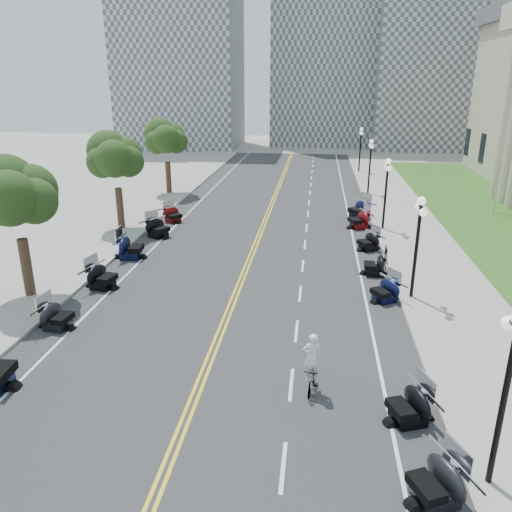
{
  "coord_description": "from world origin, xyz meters",
  "views": [
    {
      "loc": [
        3.8,
        -19.07,
        10.09
      ],
      "look_at": [
        1.0,
        3.74,
        2.0
      ],
      "focal_mm": 35.0,
      "sensor_mm": 36.0,
      "label": 1
    }
  ],
  "objects_px": {
    "bicycle": "(312,378)",
    "cyclist_rider": "(313,342)",
    "flagpole": "(503,151)",
    "motorcycle_n_3": "(437,480)"
  },
  "relations": [
    {
      "from": "bicycle",
      "to": "cyclist_rider",
      "type": "relative_size",
      "value": 0.89
    },
    {
      "from": "flagpole",
      "to": "bicycle",
      "type": "distance_m",
      "value": 30.14
    },
    {
      "from": "flagpole",
      "to": "cyclist_rider",
      "type": "distance_m",
      "value": 29.96
    },
    {
      "from": "flagpole",
      "to": "cyclist_rider",
      "type": "relative_size",
      "value": 5.47
    },
    {
      "from": "bicycle",
      "to": "cyclist_rider",
      "type": "height_order",
      "value": "cyclist_rider"
    },
    {
      "from": "motorcycle_n_3",
      "to": "cyclist_rider",
      "type": "xyz_separation_m",
      "value": [
        -3.19,
        4.45,
        1.25
      ]
    },
    {
      "from": "flagpole",
      "to": "cyclist_rider",
      "type": "height_order",
      "value": "flagpole"
    },
    {
      "from": "flagpole",
      "to": "motorcycle_n_3",
      "type": "xyz_separation_m",
      "value": [
        -10.91,
        -30.7,
        -4.35
      ]
    },
    {
      "from": "flagpole",
      "to": "bicycle",
      "type": "xyz_separation_m",
      "value": [
        -14.1,
        -26.25,
        -4.51
      ]
    },
    {
      "from": "flagpole",
      "to": "cyclist_rider",
      "type": "xyz_separation_m",
      "value": [
        -14.1,
        -26.25,
        -3.11
      ]
    }
  ]
}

